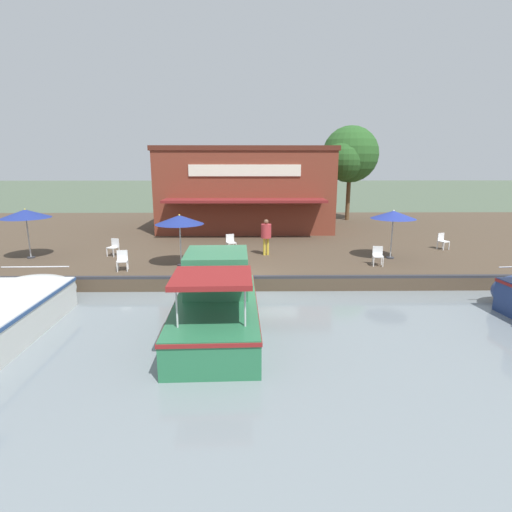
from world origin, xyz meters
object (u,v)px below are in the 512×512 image
(cafe_chair_mid_patio, at_px, (122,259))
(cafe_chair_far_corner_seat, at_px, (442,240))
(patio_umbrella_mid_patio_left, at_px, (393,215))
(motorboat_distant_upstream, at_px, (217,300))
(cafe_chair_beside_entrance, at_px, (231,242))
(patio_umbrella_near_quay_edge, at_px, (179,220))
(cafe_chair_back_row_seat, at_px, (378,255))
(tree_upstream_bank, at_px, (349,156))
(person_at_quay_edge, at_px, (266,233))
(cafe_chair_under_first_umbrella, at_px, (114,246))
(patio_umbrella_mid_patio_right, at_px, (25,214))
(waterfront_restaurant, at_px, (246,188))

(cafe_chair_mid_patio, xyz_separation_m, cafe_chair_far_corner_seat, (-4.14, 15.67, 0.00))
(patio_umbrella_mid_patio_left, bearing_deg, motorboat_distant_upstream, -49.08)
(cafe_chair_beside_entrance, bearing_deg, patio_umbrella_near_quay_edge, -33.31)
(patio_umbrella_near_quay_edge, distance_m, motorboat_distant_upstream, 6.12)
(cafe_chair_beside_entrance, relative_size, motorboat_distant_upstream, 0.13)
(cafe_chair_back_row_seat, bearing_deg, tree_upstream_bank, 172.28)
(person_at_quay_edge, bearing_deg, cafe_chair_mid_patio, -65.39)
(cafe_chair_mid_patio, xyz_separation_m, person_at_quay_edge, (-2.85, 6.23, 0.66))
(cafe_chair_beside_entrance, bearing_deg, tree_upstream_bank, 142.67)
(cafe_chair_mid_patio, relative_size, tree_upstream_bank, 0.12)
(cafe_chair_under_first_umbrella, bearing_deg, cafe_chair_far_corner_seat, 94.54)
(motorboat_distant_upstream, distance_m, tree_upstream_bank, 22.38)
(patio_umbrella_mid_patio_right, xyz_separation_m, patio_umbrella_mid_patio_left, (0.29, 17.36, -0.04))
(cafe_chair_beside_entrance, bearing_deg, cafe_chair_mid_patio, -48.30)
(waterfront_restaurant, relative_size, cafe_chair_back_row_seat, 13.68)
(patio_umbrella_near_quay_edge, xyz_separation_m, patio_umbrella_mid_patio_left, (-1.26, 9.84, 0.04))
(cafe_chair_mid_patio, distance_m, cafe_chair_far_corner_seat, 16.21)
(patio_umbrella_near_quay_edge, bearing_deg, waterfront_restaurant, 166.22)
(cafe_chair_mid_patio, xyz_separation_m, tree_upstream_bank, (-15.36, 13.13, 4.57))
(cafe_chair_under_first_umbrella, xyz_separation_m, cafe_chair_beside_entrance, (-1.15, 5.72, 0.00))
(tree_upstream_bank, bearing_deg, patio_umbrella_mid_patio_left, -4.04)
(motorboat_distant_upstream, bearing_deg, cafe_chair_under_first_umbrella, -142.67)
(cafe_chair_far_corner_seat, relative_size, motorboat_distant_upstream, 0.13)
(cafe_chair_far_corner_seat, distance_m, cafe_chair_back_row_seat, 5.68)
(cafe_chair_far_corner_seat, bearing_deg, cafe_chair_back_row_seat, -52.87)
(patio_umbrella_near_quay_edge, xyz_separation_m, cafe_chair_under_first_umbrella, (-2.00, -3.66, -1.58))
(cafe_chair_mid_patio, bearing_deg, cafe_chair_far_corner_seat, 104.80)
(patio_umbrella_near_quay_edge, distance_m, cafe_chair_far_corner_seat, 13.82)
(cafe_chair_far_corner_seat, height_order, cafe_chair_back_row_seat, same)
(cafe_chair_under_first_umbrella, distance_m, cafe_chair_beside_entrance, 5.84)
(cafe_chair_under_first_umbrella, bearing_deg, cafe_chair_beside_entrance, 101.36)
(patio_umbrella_near_quay_edge, relative_size, cafe_chair_under_first_umbrella, 2.71)
(patio_umbrella_mid_patio_right, relative_size, cafe_chair_beside_entrance, 2.81)
(tree_upstream_bank, bearing_deg, motorboat_distant_upstream, -23.52)
(patio_umbrella_mid_patio_right, relative_size, cafe_chair_under_first_umbrella, 2.81)
(waterfront_restaurant, bearing_deg, tree_upstream_bank, 112.45)
(cafe_chair_back_row_seat, bearing_deg, patio_umbrella_mid_patio_left, 142.14)
(patio_umbrella_mid_patio_left, distance_m, cafe_chair_far_corner_seat, 4.37)
(tree_upstream_bank, bearing_deg, waterfront_restaurant, -67.55)
(patio_umbrella_mid_patio_left, relative_size, cafe_chair_far_corner_seat, 2.74)
(cafe_chair_far_corner_seat, xyz_separation_m, tree_upstream_bank, (-11.22, -2.54, 4.57))
(patio_umbrella_mid_patio_left, distance_m, motorboat_distant_upstream, 10.46)
(patio_umbrella_mid_patio_right, height_order, cafe_chair_back_row_seat, patio_umbrella_mid_patio_right)
(waterfront_restaurant, relative_size, patio_umbrella_near_quay_edge, 5.05)
(cafe_chair_under_first_umbrella, bearing_deg, cafe_chair_mid_patio, 24.91)
(patio_umbrella_mid_patio_right, height_order, person_at_quay_edge, patio_umbrella_mid_patio_right)
(patio_umbrella_mid_patio_right, xyz_separation_m, person_at_quay_edge, (-0.50, 11.40, -1.01))
(cafe_chair_beside_entrance, distance_m, motorboat_distant_upstream, 8.63)
(cafe_chair_mid_patio, distance_m, cafe_chair_back_row_seat, 11.17)
(waterfront_restaurant, relative_size, patio_umbrella_mid_patio_right, 4.87)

